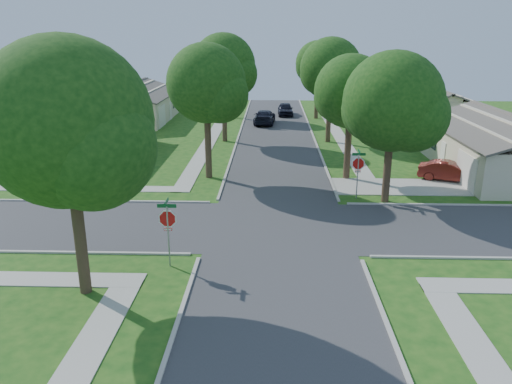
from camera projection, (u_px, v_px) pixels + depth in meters
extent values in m
plane|color=#184A14|center=(279.00, 226.00, 25.63)|extent=(100.00, 100.00, 0.00)
cube|color=#333335|center=(279.00, 226.00, 25.63)|extent=(7.00, 100.00, 0.02)
cube|color=#9E9B91|center=(336.00, 131.00, 50.19)|extent=(1.20, 40.00, 0.04)
cube|color=#9E9B91|center=(216.00, 131.00, 50.56)|extent=(1.20, 40.00, 0.04)
cube|color=#9E9B91|center=(400.00, 187.00, 32.14)|extent=(8.80, 3.60, 0.05)
cube|color=gray|center=(168.00, 237.00, 20.89)|extent=(0.06, 0.06, 2.70)
cylinder|color=white|center=(167.00, 219.00, 20.65)|extent=(1.05, 0.02, 1.05)
cylinder|color=#BD0E0D|center=(167.00, 219.00, 20.65)|extent=(0.90, 0.03, 0.90)
cube|color=#BD0E0D|center=(168.00, 229.00, 20.79)|extent=(0.34, 0.03, 0.12)
cube|color=white|center=(168.00, 229.00, 20.79)|extent=(0.30, 0.03, 0.08)
cube|color=#0C5426|center=(167.00, 206.00, 20.47)|extent=(0.80, 0.02, 0.16)
cube|color=#0C5426|center=(166.00, 202.00, 20.42)|extent=(0.02, 0.80, 0.16)
cube|color=gray|center=(357.00, 177.00, 29.55)|extent=(0.06, 0.06, 2.70)
cylinder|color=white|center=(358.00, 164.00, 29.31)|extent=(1.05, 0.02, 1.05)
cylinder|color=#BD0E0D|center=(358.00, 164.00, 29.31)|extent=(0.90, 0.03, 0.90)
cube|color=#BD0E0D|center=(358.00, 171.00, 29.45)|extent=(0.34, 0.03, 0.12)
cube|color=white|center=(358.00, 171.00, 29.45)|extent=(0.30, 0.03, 0.08)
cube|color=#0C5426|center=(359.00, 154.00, 29.13)|extent=(0.80, 0.02, 0.16)
cube|color=#0C5426|center=(359.00, 151.00, 29.08)|extent=(0.02, 0.80, 0.16)
cylinder|color=#38281C|center=(348.00, 150.00, 33.45)|extent=(0.44, 0.44, 3.95)
sphere|color=#123C0F|center=(351.00, 91.00, 32.26)|extent=(4.80, 4.80, 4.80)
sphere|color=#123C0F|center=(365.00, 102.00, 31.96)|extent=(3.46, 3.46, 3.46)
sphere|color=#123C0F|center=(338.00, 98.00, 33.00)|extent=(3.26, 3.26, 3.26)
cylinder|color=#38281C|center=(329.00, 118.00, 44.82)|extent=(0.44, 0.44, 4.30)
sphere|color=#123C0F|center=(331.00, 68.00, 43.49)|extent=(5.40, 5.40, 5.40)
sphere|color=#123C0F|center=(342.00, 77.00, 43.15)|extent=(3.89, 3.89, 3.89)
sphere|color=#123C0F|center=(321.00, 74.00, 44.32)|extent=(3.67, 3.67, 3.67)
cylinder|color=#38281C|center=(317.00, 100.00, 57.21)|extent=(0.44, 0.44, 4.20)
sphere|color=#123C0F|center=(318.00, 63.00, 55.95)|extent=(5.00, 5.00, 5.00)
sphere|color=#123C0F|center=(326.00, 69.00, 55.64)|extent=(3.60, 3.60, 3.60)
sphere|color=#123C0F|center=(311.00, 67.00, 56.72)|extent=(3.40, 3.40, 3.40)
cylinder|color=#38281C|center=(208.00, 147.00, 33.69)|extent=(0.44, 0.44, 4.25)
sphere|color=#123C0F|center=(206.00, 83.00, 32.39)|extent=(5.20, 5.20, 5.20)
sphere|color=#123C0F|center=(220.00, 94.00, 32.07)|extent=(3.74, 3.74, 3.74)
sphere|color=#123C0F|center=(196.00, 90.00, 33.20)|extent=(3.54, 3.54, 3.54)
cylinder|color=#38281C|center=(224.00, 117.00, 45.08)|extent=(0.44, 0.44, 4.44)
sphere|color=#123C0F|center=(223.00, 65.00, 43.70)|extent=(5.60, 5.60, 5.60)
sphere|color=#123C0F|center=(234.00, 74.00, 43.35)|extent=(4.03, 4.03, 4.03)
sphere|color=#123C0F|center=(215.00, 71.00, 44.56)|extent=(3.81, 3.81, 3.81)
cylinder|color=#38281C|center=(235.00, 101.00, 57.54)|extent=(0.44, 0.44, 3.90)
sphere|color=#123C0F|center=(234.00, 67.00, 56.38)|extent=(4.60, 4.60, 4.60)
sphere|color=#123C0F|center=(241.00, 73.00, 56.10)|extent=(3.31, 3.31, 3.31)
sphere|color=#123C0F|center=(229.00, 71.00, 57.09)|extent=(3.13, 3.13, 3.13)
cylinder|color=#38281C|center=(81.00, 243.00, 18.58)|extent=(0.44, 0.44, 4.04)
sphere|color=#123C0F|center=(67.00, 122.00, 17.20)|extent=(6.00, 6.00, 6.00)
sphere|color=#123C0F|center=(93.00, 148.00, 16.82)|extent=(4.32, 4.32, 4.32)
sphere|color=#123C0F|center=(52.00, 135.00, 18.12)|extent=(4.08, 4.08, 4.08)
cylinder|color=#38281C|center=(387.00, 172.00, 28.90)|extent=(0.44, 0.44, 3.54)
sphere|color=#123C0F|center=(393.00, 101.00, 27.65)|extent=(5.60, 5.60, 5.60)
sphere|color=#123C0F|center=(412.00, 116.00, 27.30)|extent=(4.03, 4.03, 4.03)
sphere|color=#123C0F|center=(375.00, 110.00, 28.51)|extent=(3.81, 3.81, 3.81)
cube|color=#C0B798|center=(504.00, 153.00, 35.19)|extent=(8.00, 13.00, 2.80)
cube|color=#4A453F|center=(479.00, 124.00, 34.62)|extent=(4.42, 13.60, 1.56)
cube|color=silver|center=(466.00, 171.00, 31.69)|extent=(0.06, 3.20, 2.20)
cube|color=silver|center=(443.00, 156.00, 36.05)|extent=(0.06, 0.90, 2.00)
cube|color=#1E2633|center=(432.00, 141.00, 38.36)|extent=(0.06, 1.80, 1.10)
cube|color=#C0B798|center=(428.00, 113.00, 52.32)|extent=(8.00, 13.00, 2.80)
cube|color=#4A453F|center=(450.00, 94.00, 51.63)|extent=(4.42, 13.60, 1.56)
cube|color=#4A453F|center=(411.00, 94.00, 51.75)|extent=(4.42, 13.60, 1.56)
cube|color=silver|center=(398.00, 122.00, 48.82)|extent=(0.06, 3.20, 2.20)
cube|color=silver|center=(388.00, 116.00, 53.18)|extent=(0.06, 0.90, 2.00)
cube|color=#1E2633|center=(383.00, 107.00, 55.49)|extent=(0.06, 1.80, 1.10)
cube|color=#C0B798|center=(77.00, 138.00, 39.97)|extent=(8.00, 13.00, 2.80)
cube|color=#4A453F|center=(100.00, 113.00, 39.28)|extent=(4.42, 13.60, 1.56)
cube|color=#4A453F|center=(50.00, 113.00, 39.40)|extent=(4.42, 13.60, 1.56)
cube|color=silver|center=(113.00, 154.00, 36.22)|extent=(0.06, 3.20, 2.20)
cube|color=silver|center=(130.00, 142.00, 40.58)|extent=(0.06, 0.90, 2.00)
cube|color=#1E2633|center=(138.00, 129.00, 42.89)|extent=(0.06, 1.80, 1.10)
cube|color=#C0B798|center=(134.00, 108.00, 56.14)|extent=(8.00, 13.00, 2.80)
cube|color=#4A453F|center=(150.00, 90.00, 55.46)|extent=(4.42, 13.60, 1.56)
cube|color=#4A453F|center=(115.00, 89.00, 55.58)|extent=(4.42, 13.60, 1.56)
cube|color=silver|center=(162.00, 116.00, 52.40)|extent=(0.06, 3.20, 2.20)
cube|color=silver|center=(170.00, 111.00, 56.76)|extent=(0.06, 0.90, 2.00)
cube|color=#1E2633|center=(175.00, 103.00, 59.07)|extent=(0.06, 1.80, 1.10)
imported|color=maroon|center=(449.00, 171.00, 33.37)|extent=(4.19, 2.79, 1.30)
imported|color=black|center=(285.00, 109.00, 59.74)|extent=(1.83, 4.39, 1.48)
imported|color=black|center=(265.00, 117.00, 54.10)|extent=(2.47, 5.34, 1.51)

